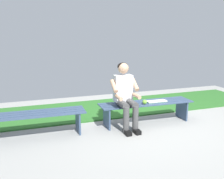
# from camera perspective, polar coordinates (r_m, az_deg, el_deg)

# --- Properties ---
(ground_plane) EXTENTS (10.00, 7.00, 0.04)m
(ground_plane) POSITION_cam_1_polar(r_m,az_deg,el_deg) (3.86, -0.59, -14.64)
(ground_plane) COLOR #9E9E99
(grass_strip) EXTENTS (9.00, 1.52, 0.03)m
(grass_strip) POSITION_cam_1_polar(r_m,az_deg,el_deg) (5.76, -7.30, -4.91)
(grass_strip) COLOR #2D6B28
(grass_strip) RESTS_ON ground
(bench_near) EXTENTS (1.90, 0.49, 0.42)m
(bench_near) POSITION_cam_1_polar(r_m,az_deg,el_deg) (4.99, 7.90, -3.96)
(bench_near) COLOR #384C6B
(bench_near) RESTS_ON ground
(bench_far) EXTENTS (1.90, 0.49, 0.42)m
(bench_far) POSITION_cam_1_polar(r_m,az_deg,el_deg) (4.49, -18.41, -6.44)
(bench_far) COLOR #384C6B
(bench_far) RESTS_ON ground
(person_seated) EXTENTS (0.50, 0.69, 1.23)m
(person_seated) POSITION_cam_1_polar(r_m,az_deg,el_deg) (4.61, 3.07, -0.87)
(person_seated) COLOR silver
(person_seated) RESTS_ON ground
(apple) EXTENTS (0.09, 0.09, 0.09)m
(apple) POSITION_cam_1_polar(r_m,az_deg,el_deg) (4.81, 7.54, -2.86)
(apple) COLOR #72B738
(apple) RESTS_ON bench_near
(book_open) EXTENTS (0.42, 0.17, 0.02)m
(book_open) POSITION_cam_1_polar(r_m,az_deg,el_deg) (5.02, 10.27, -2.72)
(book_open) COLOR white
(book_open) RESTS_ON bench_near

